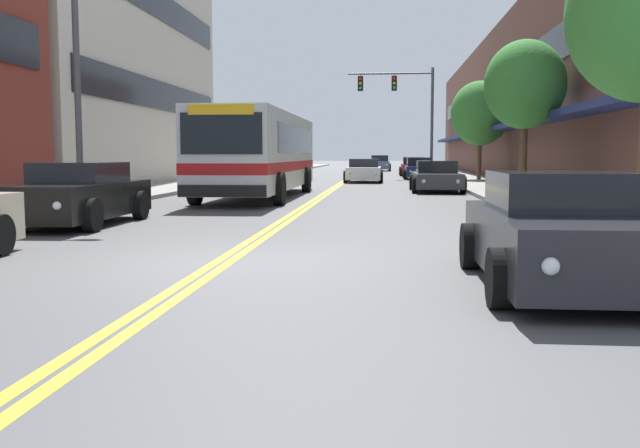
{
  "coord_description": "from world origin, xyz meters",
  "views": [
    {
      "loc": [
        2.28,
        -9.95,
        1.53
      ],
      "look_at": [
        0.1,
        14.02,
        -0.84
      ],
      "focal_mm": 40.0,
      "sensor_mm": 36.0,
      "label": 1
    }
  ],
  "objects_px": {
    "city_bus": "(261,151)",
    "street_tree_right_far": "(480,113)",
    "car_dark_grey_parked_right_end": "(436,177)",
    "fire_hydrant": "(500,185)",
    "street_tree_right_mid": "(525,85)",
    "car_red_parked_right_far": "(414,167)",
    "car_slate_blue_moving_second": "(380,164)",
    "car_charcoal_parked_right_foreground": "(569,234)",
    "car_white_moving_lead": "(364,171)",
    "car_navy_parked_right_mid": "(419,169)",
    "car_silver_parked_left_near": "(262,171)",
    "street_lamp_left_near": "(87,21)",
    "car_black_parked_left_far": "(78,195)",
    "traffic_signal_mast": "(404,101)"
  },
  "relations": [
    {
      "from": "car_charcoal_parked_right_foreground",
      "to": "car_red_parked_right_far",
      "type": "distance_m",
      "value": 42.83
    },
    {
      "from": "car_black_parked_left_far",
      "to": "street_tree_right_far",
      "type": "height_order",
      "value": "street_tree_right_far"
    },
    {
      "from": "street_lamp_left_near",
      "to": "street_tree_right_mid",
      "type": "relative_size",
      "value": 1.48
    },
    {
      "from": "city_bus",
      "to": "traffic_signal_mast",
      "type": "bearing_deg",
      "value": 74.52
    },
    {
      "from": "city_bus",
      "to": "street_tree_right_far",
      "type": "xyz_separation_m",
      "value": [
        9.63,
        15.02,
        2.11
      ]
    },
    {
      "from": "car_navy_parked_right_mid",
      "to": "fire_hydrant",
      "type": "xyz_separation_m",
      "value": [
        1.54,
        -21.36,
        -0.05
      ]
    },
    {
      "from": "street_lamp_left_near",
      "to": "car_slate_blue_moving_second",
      "type": "bearing_deg",
      "value": 82.02
    },
    {
      "from": "car_dark_grey_parked_right_end",
      "to": "city_bus",
      "type": "bearing_deg",
      "value": -146.64
    },
    {
      "from": "fire_hydrant",
      "to": "street_tree_right_far",
      "type": "bearing_deg",
      "value": 84.85
    },
    {
      "from": "street_tree_right_mid",
      "to": "fire_hydrant",
      "type": "distance_m",
      "value": 4.83
    },
    {
      "from": "car_charcoal_parked_right_foreground",
      "to": "street_lamp_left_near",
      "type": "distance_m",
      "value": 13.55
    },
    {
      "from": "car_silver_parked_left_near",
      "to": "car_slate_blue_moving_second",
      "type": "distance_m",
      "value": 27.88
    },
    {
      "from": "car_white_moving_lead",
      "to": "fire_hydrant",
      "type": "relative_size",
      "value": 5.39
    },
    {
      "from": "car_charcoal_parked_right_foreground",
      "to": "traffic_signal_mast",
      "type": "relative_size",
      "value": 0.6
    },
    {
      "from": "car_dark_grey_parked_right_end",
      "to": "street_lamp_left_near",
      "type": "xyz_separation_m",
      "value": [
        -9.39,
        -12.37,
        4.18
      ]
    },
    {
      "from": "city_bus",
      "to": "fire_hydrant",
      "type": "bearing_deg",
      "value": -14.75
    },
    {
      "from": "car_silver_parked_left_near",
      "to": "car_dark_grey_parked_right_end",
      "type": "xyz_separation_m",
      "value": [
        8.81,
        -9.11,
        0.01
      ]
    },
    {
      "from": "car_white_moving_lead",
      "to": "street_tree_right_mid",
      "type": "height_order",
      "value": "street_tree_right_mid"
    },
    {
      "from": "city_bus",
      "to": "street_tree_right_far",
      "type": "bearing_deg",
      "value": 57.32
    },
    {
      "from": "street_tree_right_far",
      "to": "car_red_parked_right_far",
      "type": "bearing_deg",
      "value": 106.19
    },
    {
      "from": "city_bus",
      "to": "street_tree_right_far",
      "type": "height_order",
      "value": "street_tree_right_far"
    },
    {
      "from": "city_bus",
      "to": "car_white_moving_lead",
      "type": "height_order",
      "value": "city_bus"
    },
    {
      "from": "car_silver_parked_left_near",
      "to": "car_black_parked_left_far",
      "type": "height_order",
      "value": "car_black_parked_left_far"
    },
    {
      "from": "car_navy_parked_right_mid",
      "to": "street_tree_right_far",
      "type": "xyz_separation_m",
      "value": [
        3.09,
        -4.22,
        3.16
      ]
    },
    {
      "from": "car_dark_grey_parked_right_end",
      "to": "traffic_signal_mast",
      "type": "distance_m",
      "value": 16.49
    },
    {
      "from": "car_charcoal_parked_right_foreground",
      "to": "car_navy_parked_right_mid",
      "type": "bearing_deg",
      "value": 89.97
    },
    {
      "from": "car_dark_grey_parked_right_end",
      "to": "fire_hydrant",
      "type": "relative_size",
      "value": 5.71
    },
    {
      "from": "traffic_signal_mast",
      "to": "street_tree_right_mid",
      "type": "relative_size",
      "value": 1.27
    },
    {
      "from": "car_charcoal_parked_right_foreground",
      "to": "street_lamp_left_near",
      "type": "height_order",
      "value": "street_lamp_left_near"
    },
    {
      "from": "car_dark_grey_parked_right_end",
      "to": "street_lamp_left_near",
      "type": "bearing_deg",
      "value": -127.21
    },
    {
      "from": "car_charcoal_parked_right_foreground",
      "to": "fire_hydrant",
      "type": "bearing_deg",
      "value": 83.98
    },
    {
      "from": "car_silver_parked_left_near",
      "to": "traffic_signal_mast",
      "type": "relative_size",
      "value": 0.68
    },
    {
      "from": "car_silver_parked_left_near",
      "to": "street_tree_right_far",
      "type": "relative_size",
      "value": 0.87
    },
    {
      "from": "car_black_parked_left_far",
      "to": "car_red_parked_right_far",
      "type": "relative_size",
      "value": 1.1
    },
    {
      "from": "city_bus",
      "to": "street_tree_right_mid",
      "type": "distance_m",
      "value": 9.71
    },
    {
      "from": "traffic_signal_mast",
      "to": "street_tree_right_far",
      "type": "bearing_deg",
      "value": -52.03
    },
    {
      "from": "street_tree_right_mid",
      "to": "street_tree_right_far",
      "type": "relative_size",
      "value": 1.01
    },
    {
      "from": "car_dark_grey_parked_right_end",
      "to": "car_navy_parked_right_mid",
      "type": "bearing_deg",
      "value": 89.94
    },
    {
      "from": "car_charcoal_parked_right_foreground",
      "to": "street_lamp_left_near",
      "type": "relative_size",
      "value": 0.52
    },
    {
      "from": "city_bus",
      "to": "street_tree_right_mid",
      "type": "xyz_separation_m",
      "value": [
        9.37,
        1.03,
        2.33
      ]
    },
    {
      "from": "car_charcoal_parked_right_foreground",
      "to": "car_dark_grey_parked_right_end",
      "type": "xyz_separation_m",
      "value": [
        0.0,
        21.21,
        -0.03
      ]
    },
    {
      "from": "car_red_parked_right_far",
      "to": "car_slate_blue_moving_second",
      "type": "relative_size",
      "value": 0.99
    },
    {
      "from": "car_navy_parked_right_mid",
      "to": "street_tree_right_far",
      "type": "height_order",
      "value": "street_tree_right_far"
    },
    {
      "from": "car_slate_blue_moving_second",
      "to": "fire_hydrant",
      "type": "height_order",
      "value": "car_slate_blue_moving_second"
    },
    {
      "from": "city_bus",
      "to": "car_slate_blue_moving_second",
      "type": "xyz_separation_m",
      "value": [
        3.96,
        40.58,
        -1.0
      ]
    },
    {
      "from": "traffic_signal_mast",
      "to": "car_navy_parked_right_mid",
      "type": "bearing_deg",
      "value": -45.22
    },
    {
      "from": "city_bus",
      "to": "car_silver_parked_left_near",
      "type": "xyz_separation_m",
      "value": [
        -2.28,
        13.41,
        -1.07
      ]
    },
    {
      "from": "street_tree_right_far",
      "to": "fire_hydrant",
      "type": "relative_size",
      "value": 6.46
    },
    {
      "from": "car_silver_parked_left_near",
      "to": "car_red_parked_right_far",
      "type": "height_order",
      "value": "car_red_parked_right_far"
    },
    {
      "from": "car_black_parked_left_far",
      "to": "street_tree_right_far",
      "type": "distance_m",
      "value": 28.23
    }
  ]
}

